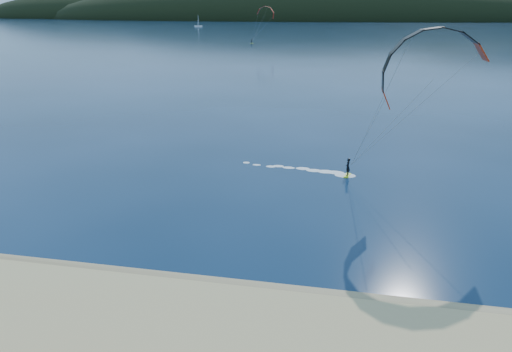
{
  "coord_description": "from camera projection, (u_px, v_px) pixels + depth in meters",
  "views": [
    {
      "loc": [
        9.43,
        -17.71,
        14.93
      ],
      "look_at": [
        3.92,
        10.0,
        5.0
      ],
      "focal_mm": 33.45,
      "sensor_mm": 36.0,
      "label": 1
    }
  ],
  "objects": [
    {
      "name": "ground",
      "position": [
        136.0,
        335.0,
        23.07
      ],
      "size": [
        1800.0,
        1800.0,
        0.0
      ],
      "primitive_type": "plane",
      "color": "#061B32",
      "rests_on": "ground"
    },
    {
      "name": "wet_sand",
      "position": [
        170.0,
        284.0,
        27.22
      ],
      "size": [
        220.0,
        2.5,
        0.1
      ],
      "color": "olive",
      "rests_on": "ground"
    },
    {
      "name": "headland",
      "position": [
        350.0,
        19.0,
        712.59
      ],
      "size": [
        1200.0,
        310.0,
        140.0
      ],
      "color": "black",
      "rests_on": "ground"
    },
    {
      "name": "kitesurfer_near",
      "position": [
        428.0,
        83.0,
        37.7
      ],
      "size": [
        21.24,
        6.54,
        13.57
      ],
      "color": "#CBED1B",
      "rests_on": "ground"
    },
    {
      "name": "kitesurfer_far",
      "position": [
        265.0,
        16.0,
        209.98
      ],
      "size": [
        11.7,
        4.68,
        15.05
      ],
      "color": "#CBED1B",
      "rests_on": "ground"
    },
    {
      "name": "sailboat",
      "position": [
        198.0,
        26.0,
        419.7
      ],
      "size": [
        7.21,
        4.5,
        10.03
      ],
      "color": "white",
      "rests_on": "ground"
    }
  ]
}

